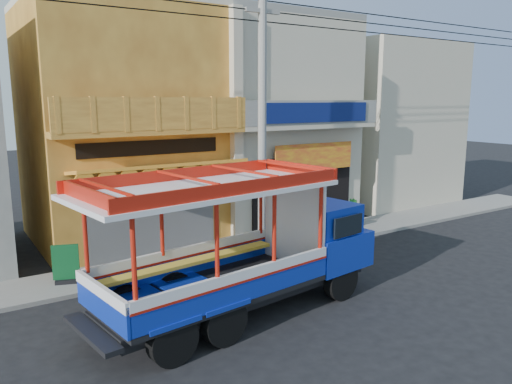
% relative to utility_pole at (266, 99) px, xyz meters
% --- Properties ---
extents(ground, '(90.00, 90.00, 0.00)m').
position_rel_utility_pole_xyz_m(ground, '(0.85, -3.30, -5.03)').
color(ground, black).
rests_on(ground, ground).
extents(sidewalk, '(30.00, 2.00, 0.12)m').
position_rel_utility_pole_xyz_m(sidewalk, '(0.85, 0.70, -4.97)').
color(sidewalk, slate).
rests_on(sidewalk, ground).
extents(shophouse_left, '(6.00, 7.50, 8.24)m').
position_rel_utility_pole_xyz_m(shophouse_left, '(-3.15, 4.66, -0.92)').
color(shophouse_left, '#A36624').
rests_on(shophouse_left, ground).
extents(shophouse_right, '(6.00, 6.75, 8.24)m').
position_rel_utility_pole_xyz_m(shophouse_right, '(2.85, 4.66, -0.93)').
color(shophouse_right, beige).
rests_on(shophouse_right, ground).
extents(party_pilaster, '(0.35, 0.30, 8.00)m').
position_rel_utility_pole_xyz_m(party_pilaster, '(-0.15, 1.55, -1.03)').
color(party_pilaster, beige).
rests_on(party_pilaster, ground).
extents(filler_building_right, '(6.00, 6.00, 7.60)m').
position_rel_utility_pole_xyz_m(filler_building_right, '(9.85, 4.70, -1.23)').
color(filler_building_right, beige).
rests_on(filler_building_right, ground).
extents(utility_pole, '(28.00, 0.26, 9.00)m').
position_rel_utility_pole_xyz_m(utility_pole, '(0.00, 0.00, 0.00)').
color(utility_pole, gray).
rests_on(utility_pole, ground).
extents(songthaew_truck, '(7.62, 3.32, 3.44)m').
position_rel_utility_pole_xyz_m(songthaew_truck, '(-2.51, -3.35, -3.37)').
color(songthaew_truck, black).
rests_on(songthaew_truck, ground).
extents(green_sign, '(0.68, 0.49, 1.06)m').
position_rel_utility_pole_xyz_m(green_sign, '(-6.09, 0.61, -4.47)').
color(green_sign, black).
rests_on(green_sign, sidewalk).
extents(potted_plant_a, '(1.29, 1.25, 1.10)m').
position_rel_utility_pole_xyz_m(potted_plant_a, '(2.30, 0.96, -4.36)').
color(potted_plant_a, '#1C641F').
rests_on(potted_plant_a, sidewalk).
extents(potted_plant_b, '(0.75, 0.72, 1.07)m').
position_rel_utility_pole_xyz_m(potted_plant_b, '(4.83, 0.87, -4.38)').
color(potted_plant_b, '#1C641F').
rests_on(potted_plant_b, sidewalk).
extents(potted_plant_c, '(0.50, 0.50, 0.85)m').
position_rel_utility_pole_xyz_m(potted_plant_c, '(4.21, 0.96, -4.49)').
color(potted_plant_c, '#1C641F').
rests_on(potted_plant_c, sidewalk).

